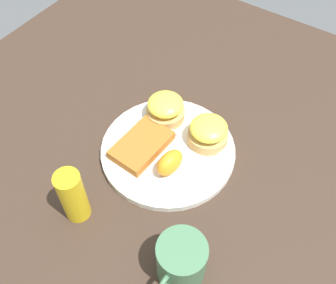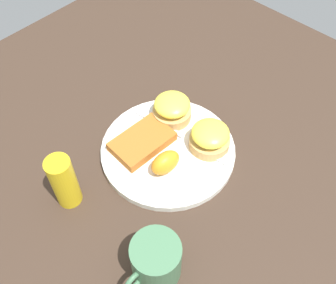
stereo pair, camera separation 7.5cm
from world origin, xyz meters
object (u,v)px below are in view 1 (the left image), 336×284
object	(u,v)px
hashbrown_patty	(142,145)
cup	(181,261)
sandwich_benedict_left	(208,132)
sandwich_benedict_right	(165,109)
orange_wedge	(170,163)
condiment_bottle	(73,196)
fork	(184,136)

from	to	relation	value
hashbrown_patty	cup	size ratio (longest dim) A/B	1.11
sandwich_benedict_left	sandwich_benedict_right	xyz separation A→B (m)	(-0.00, -0.10, 0.00)
sandwich_benedict_right	cup	bearing A→B (deg)	38.21
sandwich_benedict_left	cup	size ratio (longest dim) A/B	0.74
orange_wedge	sandwich_benedict_left	bearing A→B (deg)	166.53
sandwich_benedict_right	condiment_bottle	size ratio (longest dim) A/B	0.70
hashbrown_patty	fork	distance (m)	0.09
cup	orange_wedge	bearing A→B (deg)	-141.22
sandwich_benedict_right	sandwich_benedict_left	bearing A→B (deg)	87.31
fork	orange_wedge	bearing A→B (deg)	12.85
hashbrown_patty	fork	world-z (taller)	hashbrown_patty
hashbrown_patty	orange_wedge	world-z (taller)	orange_wedge
hashbrown_patty	orange_wedge	size ratio (longest dim) A/B	1.98
sandwich_benedict_right	hashbrown_patty	xyz separation A→B (m)	(0.09, 0.01, -0.02)
fork	condiment_bottle	bearing A→B (deg)	-16.56
sandwich_benedict_left	fork	world-z (taller)	sandwich_benedict_left
sandwich_benedict_left	fork	xyz separation A→B (m)	(0.02, -0.04, -0.02)
sandwich_benedict_left	orange_wedge	bearing A→B (deg)	-13.47
condiment_bottle	cup	bearing A→B (deg)	93.30
hashbrown_patty	orange_wedge	distance (m)	0.07
cup	fork	bearing A→B (deg)	-149.07
hashbrown_patty	fork	bearing A→B (deg)	141.94
orange_wedge	fork	world-z (taller)	orange_wedge
sandwich_benedict_left	hashbrown_patty	xyz separation A→B (m)	(0.09, -0.10, -0.02)
sandwich_benedict_right	orange_wedge	world-z (taller)	sandwich_benedict_right
sandwich_benedict_left	fork	distance (m)	0.05
cup	sandwich_benedict_right	bearing A→B (deg)	-141.79
orange_wedge	hashbrown_patty	bearing A→B (deg)	-98.54
orange_wedge	cup	world-z (taller)	cup
cup	condiment_bottle	distance (m)	0.21
hashbrown_patty	sandwich_benedict_right	bearing A→B (deg)	-175.81
hashbrown_patty	condiment_bottle	distance (m)	0.17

